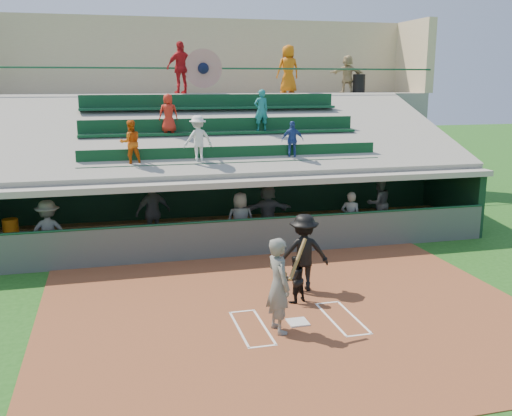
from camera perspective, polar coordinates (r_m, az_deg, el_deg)
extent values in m
plane|color=#1C4E16|center=(12.54, 4.20, -11.46)|extent=(100.00, 100.00, 0.00)
cube|color=brown|center=(12.97, 3.49, -10.56)|extent=(11.00, 9.00, 0.02)
cube|color=silver|center=(12.53, 4.20, -11.31)|extent=(0.43, 0.43, 0.03)
cube|color=white|center=(12.33, 0.82, -11.74)|extent=(0.05, 1.80, 0.01)
cube|color=white|center=(12.77, 7.45, -10.96)|extent=(0.05, 1.80, 0.01)
cube|color=silver|center=(12.21, -1.73, -12.00)|extent=(0.05, 1.80, 0.01)
cube|color=white|center=(12.98, 9.75, -10.65)|extent=(0.05, 1.80, 0.01)
cube|color=white|center=(13.07, -1.41, -10.29)|extent=(0.60, 0.05, 0.01)
cube|color=white|center=(13.64, 7.12, -9.39)|extent=(0.60, 0.05, 0.01)
cube|color=white|center=(11.48, 0.67, -13.67)|extent=(0.60, 0.05, 0.01)
cube|color=white|center=(12.12, 10.30, -12.40)|extent=(0.60, 0.05, 0.01)
cube|color=gray|center=(18.68, -2.39, -3.23)|extent=(16.00, 3.50, 0.04)
cube|color=gray|center=(24.78, -5.72, 6.00)|extent=(20.00, 3.00, 4.60)
cube|color=#505550|center=(16.89, -1.17, -3.07)|extent=(16.00, 0.06, 1.10)
cylinder|color=#143E25|center=(16.75, -1.17, -1.19)|extent=(16.00, 0.08, 0.08)
cube|color=black|center=(20.10, -3.46, 1.05)|extent=(16.00, 0.25, 2.20)
cube|color=black|center=(21.51, 18.91, 1.15)|extent=(0.25, 3.50, 2.20)
cube|color=gray|center=(18.21, -2.45, 3.38)|extent=(16.40, 3.90, 0.18)
cube|color=gray|center=(21.78, -4.34, 2.07)|extent=(16.40, 3.50, 2.30)
cube|color=gray|center=(23.21, -5.11, 5.57)|extent=(16.40, 0.30, 4.60)
cube|color=gray|center=(19.86, -3.61, 7.77)|extent=(16.40, 6.51, 2.37)
cube|color=#0B341E|center=(17.61, -2.09, 4.56)|extent=(9.40, 0.42, 0.08)
cube|color=#0C361B|center=(17.77, -2.24, 5.47)|extent=(9.40, 0.06, 0.45)
cube|color=#0D391E|center=(19.38, -3.32, 7.50)|extent=(9.40, 0.42, 0.08)
cube|color=#0C371C|center=(19.55, -3.45, 8.31)|extent=(9.40, 0.06, 0.45)
cube|color=#0C3621|center=(21.19, -4.36, 9.95)|extent=(9.40, 0.42, 0.08)
cube|color=#0C381E|center=(21.38, -4.47, 10.67)|extent=(9.40, 0.06, 0.45)
imported|color=#CE530C|center=(17.24, -12.43, 6.42)|extent=(0.72, 0.61, 1.31)
imported|color=silver|center=(17.42, -5.83, 6.89)|extent=(1.01, 0.71, 1.41)
imported|color=navy|center=(18.12, 3.67, 6.79)|extent=(0.74, 0.40, 1.19)
imported|color=red|center=(19.17, -8.75, 9.35)|extent=(0.63, 0.41, 1.27)
imported|color=#1A7176|center=(19.73, 0.52, 9.76)|extent=(0.55, 0.39, 1.39)
cylinder|color=#16452A|center=(23.15, -5.32, 13.74)|extent=(20.00, 0.07, 0.07)
cylinder|color=#A72517|center=(23.13, -5.31, 13.74)|extent=(1.50, 0.06, 1.50)
sphere|color=black|center=(23.10, -5.30, 13.74)|extent=(0.44, 0.44, 0.44)
cube|color=tan|center=(26.13, -6.43, 14.89)|extent=(20.00, 0.40, 3.20)
cube|color=#C8B085|center=(27.96, 15.48, 14.37)|extent=(0.40, 3.00, 3.20)
imported|color=#595B56|center=(11.76, 2.28, -7.72)|extent=(0.59, 0.80, 2.01)
cylinder|color=olive|center=(11.54, 4.19, -5.12)|extent=(0.56, 0.54, 0.75)
sphere|color=olive|center=(11.72, 2.90, -6.62)|extent=(0.10, 0.10, 0.10)
imported|color=black|center=(13.43, 3.90, -7.11)|extent=(0.66, 0.59, 1.13)
imported|color=black|center=(14.11, 4.79, -4.44)|extent=(1.36, 0.93, 1.93)
cube|color=olive|center=(19.71, -3.25, -1.61)|extent=(16.02, 1.00, 0.48)
cube|color=silver|center=(18.13, -23.02, -3.49)|extent=(0.96, 0.82, 0.72)
cylinder|color=orange|center=(18.01, -23.34, -1.71)|extent=(0.44, 0.44, 0.44)
imported|color=#50534E|center=(17.09, -20.03, -2.26)|extent=(1.18, 0.68, 1.82)
imported|color=#51544F|center=(18.37, -10.26, -0.42)|extent=(1.26, 0.88, 1.99)
imported|color=#575954|center=(17.42, -1.57, -1.30)|extent=(0.91, 0.63, 1.78)
imported|color=#575A55|center=(18.67, 1.16, -0.30)|extent=(1.70, 0.61, 1.81)
imported|color=#595B56|center=(18.25, 9.42, -0.97)|extent=(0.73, 0.66, 1.69)
imported|color=#535551|center=(20.20, 12.17, 0.47)|extent=(0.96, 0.78, 1.86)
cylinder|color=black|center=(26.12, 10.25, 12.15)|extent=(0.54, 0.54, 0.81)
imported|color=red|center=(23.08, -7.48, 13.73)|extent=(1.28, 0.81, 2.03)
imported|color=#C4600B|center=(24.60, 3.23, 13.68)|extent=(1.03, 0.72, 1.99)
imported|color=tan|center=(26.13, 9.11, 13.09)|extent=(1.56, 0.66, 1.63)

